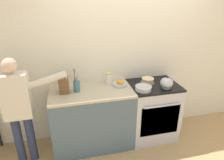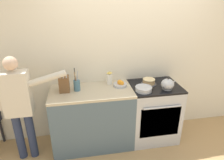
% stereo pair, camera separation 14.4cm
% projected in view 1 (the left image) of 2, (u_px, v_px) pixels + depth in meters
% --- Properties ---
extents(ground_plane, '(16.00, 16.00, 0.00)m').
position_uv_depth(ground_plane, '(140.00, 149.00, 3.06)').
color(ground_plane, tan).
extents(wall_back, '(8.00, 0.04, 2.60)m').
position_uv_depth(wall_back, '(130.00, 56.00, 3.12)').
color(wall_back, silver).
rests_on(wall_back, ground_plane).
extents(counter_cabinet, '(1.18, 0.61, 0.93)m').
position_uv_depth(counter_cabinet, '(93.00, 118.00, 3.01)').
color(counter_cabinet, '#4C6070').
rests_on(counter_cabinet, ground_plane).
extents(stove_range, '(0.74, 0.65, 0.93)m').
position_uv_depth(stove_range, '(152.00, 111.00, 3.21)').
color(stove_range, '#B7BABF').
rests_on(stove_range, ground_plane).
extents(layer_cake, '(0.23, 0.23, 0.08)m').
position_uv_depth(layer_cake, '(148.00, 81.00, 3.06)').
color(layer_cake, '#4C4C51').
rests_on(layer_cake, stove_range).
extents(tea_kettle, '(0.23, 0.18, 0.18)m').
position_uv_depth(tea_kettle, '(167.00, 83.00, 2.89)').
color(tea_kettle, '#B7BABF').
rests_on(tea_kettle, stove_range).
extents(mixing_bowl, '(0.24, 0.24, 0.07)m').
position_uv_depth(mixing_bowl, '(143.00, 88.00, 2.83)').
color(mixing_bowl, '#B7BABF').
rests_on(mixing_bowl, stove_range).
extents(knife_block, '(0.14, 0.16, 0.31)m').
position_uv_depth(knife_block, '(64.00, 85.00, 2.74)').
color(knife_block, brown).
rests_on(knife_block, counter_cabinet).
extents(utensil_crock, '(0.09, 0.09, 0.33)m').
position_uv_depth(utensil_crock, '(77.00, 86.00, 2.78)').
color(utensil_crock, '#477084').
rests_on(utensil_crock, counter_cabinet).
extents(fruit_bowl, '(0.20, 0.20, 0.10)m').
position_uv_depth(fruit_bowl, '(120.00, 84.00, 2.97)').
color(fruit_bowl, '#B7BABF').
rests_on(fruit_bowl, counter_cabinet).
extents(milk_carton, '(0.07, 0.07, 0.21)m').
position_uv_depth(milk_carton, '(109.00, 78.00, 3.01)').
color(milk_carton, white).
rests_on(milk_carton, counter_cabinet).
extents(person_baker, '(0.89, 0.20, 1.51)m').
position_uv_depth(person_baker, '(18.00, 105.00, 2.53)').
color(person_baker, '#283351').
rests_on(person_baker, ground_plane).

